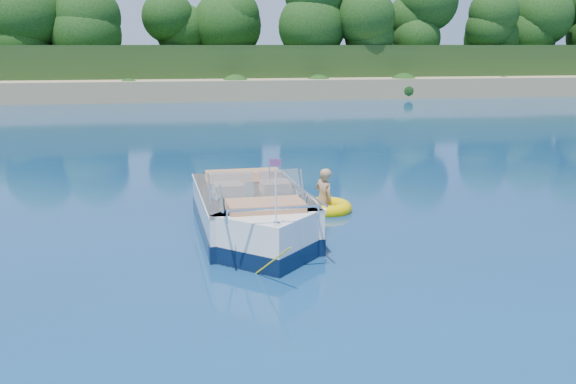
# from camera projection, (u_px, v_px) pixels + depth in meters

# --- Properties ---
(ground) EXTENTS (160.00, 160.00, 0.00)m
(ground) POSITION_uv_depth(u_px,v_px,m) (321.00, 242.00, 13.49)
(ground) COLOR #0A1F4B
(ground) RESTS_ON ground
(shoreline) EXTENTS (170.00, 59.00, 6.00)m
(shoreline) POSITION_uv_depth(u_px,v_px,m) (197.00, 71.00, 74.44)
(shoreline) COLOR tan
(shoreline) RESTS_ON ground
(treeline) EXTENTS (150.00, 7.12, 8.19)m
(treeline) POSITION_uv_depth(u_px,v_px,m) (208.00, 25.00, 51.59)
(treeline) COLOR black
(treeline) RESTS_ON ground
(motorboat) EXTENTS (2.44, 6.38, 2.12)m
(motorboat) POSITION_uv_depth(u_px,v_px,m) (254.00, 217.00, 13.86)
(motorboat) COLOR white
(motorboat) RESTS_ON ground
(tow_tube) EXTENTS (1.52, 1.52, 0.34)m
(tow_tube) POSITION_uv_depth(u_px,v_px,m) (326.00, 208.00, 15.99)
(tow_tube) COLOR #FFD100
(tow_tube) RESTS_ON ground
(boy) EXTENTS (0.77, 0.95, 1.71)m
(boy) POSITION_uv_depth(u_px,v_px,m) (323.00, 211.00, 16.00)
(boy) COLOR tan
(boy) RESTS_ON ground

